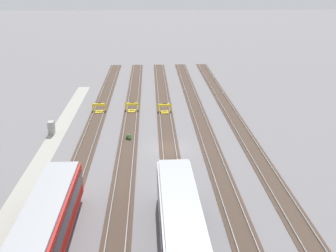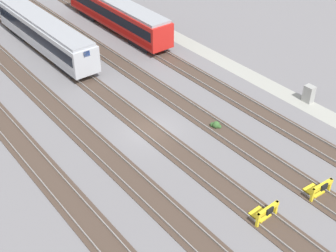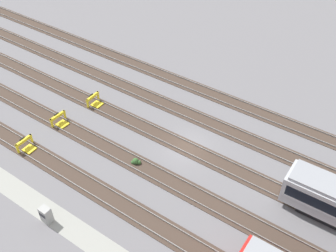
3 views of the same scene
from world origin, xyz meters
name	(u,v)px [view 3 (image 3 of 3)]	position (x,y,z in m)	size (l,w,h in m)	color
ground_plane	(187,148)	(0.00, 0.00, 0.00)	(400.00, 400.00, 0.00)	slate
service_walkway	(97,245)	(0.00, -13.49, 0.00)	(54.00, 2.00, 0.01)	#9E9E93
rail_track_nearest	(130,210)	(0.00, -9.31, 0.04)	(90.00, 2.23, 0.21)	#47382D
rail_track_near_inner	(161,176)	(0.00, -4.65, 0.04)	(90.00, 2.24, 0.21)	#47382D
rail_track_middle	(187,148)	(0.00, 0.00, 0.04)	(90.00, 2.24, 0.21)	#47382D
rail_track_far_inner	(210,123)	(0.00, 4.65, 0.04)	(90.00, 2.23, 0.21)	#47382D
rail_track_farthest	(230,101)	(0.00, 9.31, 0.04)	(90.00, 2.23, 0.21)	#47382D
bumper_stop_nearest_track	(26,145)	(-13.29, -9.30, 0.51)	(1.36, 2.00, 1.22)	yellow
bumper_stop_near_inner_track	(60,120)	(-13.35, -4.67, 0.51)	(1.38, 2.01, 1.22)	yellow
bumper_stop_middle_track	(95,101)	(-12.59, 0.01, 0.51)	(1.36, 2.01, 1.22)	yellow
electrical_cabinet	(46,215)	(-5.08, -14.10, 0.80)	(0.90, 0.73, 1.60)	#9E9E99
weed_clump	(136,162)	(-2.96, -4.63, 0.24)	(0.92, 0.70, 0.64)	#38602D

